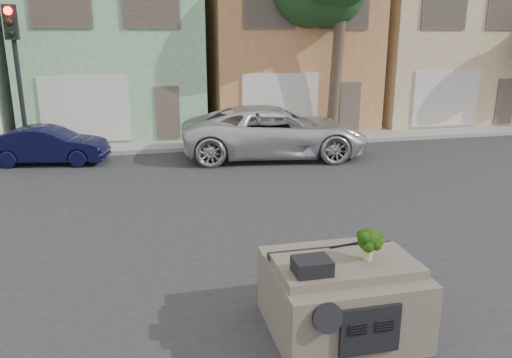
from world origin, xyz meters
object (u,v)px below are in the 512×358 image
object	(u,v)px
traffic_signal	(19,83)
broccoli	(369,244)
navy_sedan	(51,163)
silver_pickup	(274,157)

from	to	relation	value
traffic_signal	broccoli	world-z (taller)	traffic_signal
navy_sedan	traffic_signal	distance (m)	2.96
broccoli	traffic_signal	bearing A→B (deg)	118.27
navy_sedan	broccoli	bearing A→B (deg)	-142.68
traffic_signal	broccoli	xyz separation A→B (m)	(6.80, -12.65, -1.20)
silver_pickup	traffic_signal	world-z (taller)	traffic_signal
silver_pickup	broccoli	bearing A→B (deg)	179.47
broccoli	silver_pickup	bearing A→B (deg)	81.42
navy_sedan	traffic_signal	size ratio (longest dim) A/B	0.73
silver_pickup	traffic_signal	distance (m)	9.01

